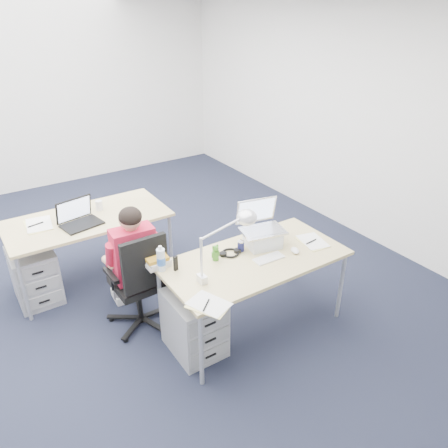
% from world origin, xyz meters
% --- Properties ---
extents(floor, '(7.00, 7.00, 0.00)m').
position_xyz_m(floor, '(0.00, 0.00, 0.00)').
color(floor, black).
rests_on(floor, ground).
extents(room, '(6.02, 7.02, 2.80)m').
position_xyz_m(room, '(0.00, 0.00, 1.71)').
color(room, silver).
rests_on(room, ground).
extents(desk_near, '(1.60, 0.80, 0.73)m').
position_xyz_m(desk_near, '(0.77, -1.08, 0.68)').
color(desk_near, tan).
rests_on(desk_near, ground).
extents(desk_far, '(1.60, 0.80, 0.73)m').
position_xyz_m(desk_far, '(-0.19, 0.47, 0.68)').
color(desk_far, tan).
rests_on(desk_far, ground).
extents(office_chair, '(0.63, 0.63, 0.99)m').
position_xyz_m(office_chair, '(-0.07, -0.51, 0.28)').
color(office_chair, black).
rests_on(office_chair, ground).
extents(seated_person, '(0.38, 0.65, 1.18)m').
position_xyz_m(seated_person, '(-0.06, -0.34, 0.59)').
color(seated_person, red).
rests_on(seated_person, ground).
extents(drawer_pedestal_near, '(0.40, 0.50, 0.55)m').
position_xyz_m(drawer_pedestal_near, '(0.17, -1.06, 0.28)').
color(drawer_pedestal_near, '#ADAEB2').
rests_on(drawer_pedestal_near, ground).
extents(drawer_pedestal_far, '(0.40, 0.50, 0.55)m').
position_xyz_m(drawer_pedestal_far, '(-0.79, 0.43, 0.28)').
color(drawer_pedestal_far, '#ADAEB2').
rests_on(drawer_pedestal_far, ground).
extents(silver_laptop, '(0.43, 0.37, 0.40)m').
position_xyz_m(silver_laptop, '(0.96, -0.95, 0.93)').
color(silver_laptop, silver).
rests_on(silver_laptop, desk_near).
extents(wireless_keyboard, '(0.27, 0.12, 0.01)m').
position_xyz_m(wireless_keyboard, '(0.86, -1.16, 0.74)').
color(wireless_keyboard, white).
rests_on(wireless_keyboard, desk_near).
extents(computer_mouse, '(0.10, 0.12, 0.04)m').
position_xyz_m(computer_mouse, '(1.12, -1.20, 0.75)').
color(computer_mouse, white).
rests_on(computer_mouse, desk_near).
extents(headphones, '(0.22, 0.19, 0.03)m').
position_xyz_m(headphones, '(0.63, -0.92, 0.75)').
color(headphones, black).
rests_on(headphones, desk_near).
extents(can_koozie, '(0.06, 0.06, 0.10)m').
position_xyz_m(can_koozie, '(0.74, -0.92, 0.78)').
color(can_koozie, '#161947').
rests_on(can_koozie, desk_near).
extents(water_bottle, '(0.09, 0.09, 0.23)m').
position_xyz_m(water_bottle, '(0.02, -0.82, 0.84)').
color(water_bottle, silver).
rests_on(water_bottle, desk_near).
extents(bear_figurine, '(0.09, 0.08, 0.15)m').
position_xyz_m(bear_figurine, '(0.48, -0.93, 0.80)').
color(bear_figurine, '#236B1C').
rests_on(bear_figurine, desk_near).
extents(book_stack, '(0.20, 0.15, 0.09)m').
position_xyz_m(book_stack, '(0.02, -0.74, 0.77)').
color(book_stack, silver).
rests_on(book_stack, desk_near).
extents(cordless_phone, '(0.04, 0.03, 0.13)m').
position_xyz_m(cordless_phone, '(0.12, -0.88, 0.80)').
color(cordless_phone, black).
rests_on(cordless_phone, desk_near).
extents(papers_left, '(0.31, 0.35, 0.01)m').
position_xyz_m(papers_left, '(0.10, -1.43, 0.73)').
color(papers_left, '#E6DB85').
rests_on(papers_left, desk_near).
extents(papers_right, '(0.25, 0.32, 0.01)m').
position_xyz_m(papers_right, '(1.38, -1.16, 0.73)').
color(papers_right, '#E6DB85').
rests_on(papers_right, desk_near).
extents(sunglasses, '(0.11, 0.06, 0.02)m').
position_xyz_m(sunglasses, '(1.19, -0.83, 0.74)').
color(sunglasses, black).
rests_on(sunglasses, desk_near).
extents(desk_lamp, '(0.50, 0.34, 0.54)m').
position_xyz_m(desk_lamp, '(0.37, -1.15, 1.00)').
color(desk_lamp, silver).
rests_on(desk_lamp, desk_near).
extents(dark_laptop, '(0.43, 0.42, 0.27)m').
position_xyz_m(dark_laptop, '(-0.28, 0.33, 0.86)').
color(dark_laptop, black).
rests_on(dark_laptop, desk_far).
extents(far_cup, '(0.07, 0.07, 0.10)m').
position_xyz_m(far_cup, '(-0.02, 0.58, 0.78)').
color(far_cup, white).
rests_on(far_cup, desk_far).
extents(far_papers, '(0.26, 0.35, 0.01)m').
position_xyz_m(far_papers, '(-0.64, 0.56, 0.73)').
color(far_papers, white).
rests_on(far_papers, desk_far).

